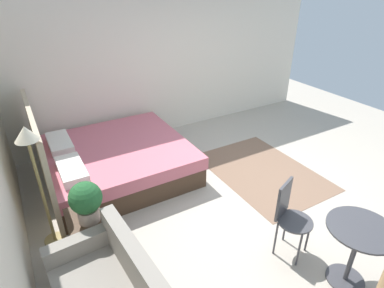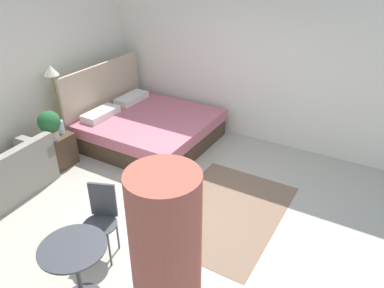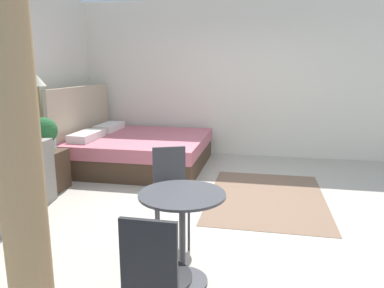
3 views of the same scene
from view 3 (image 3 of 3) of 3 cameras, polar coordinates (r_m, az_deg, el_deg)
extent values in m
cube|color=#B2A899|center=(4.55, 6.41, -9.59)|extent=(8.34, 9.40, 0.02)
cube|color=silver|center=(6.90, 8.65, 10.08)|extent=(0.12, 6.40, 2.88)
cube|color=#7F604C|center=(4.85, 11.62, -8.17)|extent=(2.08, 1.47, 0.01)
cube|color=#473323|center=(6.21, -7.90, -2.03)|extent=(2.00, 2.09, 0.32)
cube|color=#C66675|center=(6.15, -7.97, 0.32)|extent=(2.04, 2.13, 0.20)
cube|color=tan|center=(6.53, -16.96, 2.80)|extent=(2.06, 0.06, 1.34)
cube|color=white|center=(6.02, -16.26, 1.25)|extent=(0.72, 0.32, 0.12)
cube|color=white|center=(6.80, -12.88, 2.63)|extent=(0.72, 0.32, 0.12)
cube|color=gray|center=(4.30, -26.28, -3.50)|extent=(1.47, 0.24, 0.38)
cube|color=gray|center=(5.02, -25.03, -2.38)|extent=(0.19, 0.77, 0.19)
cube|color=#473323|center=(5.30, -21.58, -3.97)|extent=(0.47, 0.38, 0.55)
cylinder|color=tan|center=(5.12, -22.12, -0.52)|extent=(0.23, 0.23, 0.15)
sphere|color=#235B2D|center=(5.08, -22.32, 1.96)|extent=(0.35, 0.35, 0.35)
cylinder|color=silver|center=(5.32, -21.22, 0.35)|extent=(0.11, 0.11, 0.22)
cylinder|color=#99844C|center=(5.88, -22.05, -5.14)|extent=(0.25, 0.25, 0.02)
cylinder|color=#99844C|center=(5.73, -22.59, 1.54)|extent=(0.04, 0.04, 1.37)
cone|color=beige|center=(5.65, -23.23, 9.20)|extent=(0.24, 0.24, 0.16)
cylinder|color=#3F3F44|center=(3.05, -1.49, -20.72)|extent=(0.40, 0.40, 0.02)
cylinder|color=#3F3F44|center=(2.88, -1.53, -14.87)|extent=(0.05, 0.05, 0.72)
cylinder|color=#3F3F44|center=(2.73, -1.57, -7.95)|extent=(0.66, 0.66, 0.02)
cylinder|color=black|center=(2.31, -5.28, -20.16)|extent=(0.41, 0.41, 0.02)
cube|color=black|center=(2.06, -6.84, -17.28)|extent=(0.03, 0.32, 0.43)
cylinder|color=#3F3F44|center=(3.36, -5.26, -13.24)|extent=(0.02, 0.02, 0.46)
cylinder|color=#3F3F44|center=(3.39, -0.50, -12.93)|extent=(0.02, 0.02, 0.46)
cylinder|color=#3F3F44|center=(3.61, -5.68, -11.39)|extent=(0.02, 0.02, 0.46)
cylinder|color=#3F3F44|center=(3.64, -1.27, -11.12)|extent=(0.02, 0.02, 0.46)
cylinder|color=#3F3F44|center=(3.41, -3.22, -8.48)|extent=(0.51, 0.51, 0.02)
cube|color=#3F3F44|center=(3.49, -3.62, -3.98)|extent=(0.14, 0.30, 0.44)
cylinder|color=tan|center=(2.30, -25.87, 0.52)|extent=(0.26, 0.26, 2.50)
camera|label=1|loc=(3.64, -59.99, 26.30)|focal=29.49mm
camera|label=2|loc=(2.51, 85.89, 42.07)|focal=34.41mm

